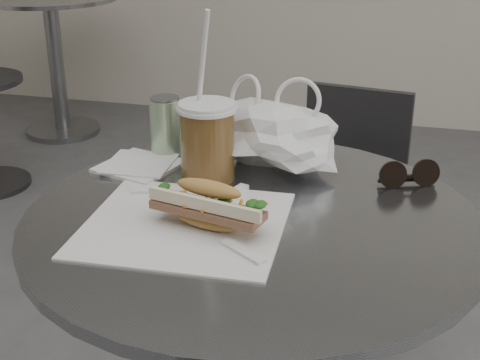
% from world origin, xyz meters
% --- Properties ---
extents(cafe_table, '(0.76, 0.76, 0.74)m').
position_xyz_m(cafe_table, '(0.00, 0.20, 0.47)').
color(cafe_table, slate).
rests_on(cafe_table, ground).
extents(bg_table, '(0.70, 0.70, 0.74)m').
position_xyz_m(bg_table, '(-1.60, 2.40, 0.47)').
color(bg_table, slate).
rests_on(bg_table, ground).
extents(chair_far, '(0.38, 0.41, 0.73)m').
position_xyz_m(chair_far, '(0.08, 0.94, 0.33)').
color(chair_far, '#2F2F32').
rests_on(chair_far, ground).
extents(sandwich_paper, '(0.33, 0.31, 0.00)m').
position_xyz_m(sandwich_paper, '(-0.10, 0.14, 0.74)').
color(sandwich_paper, white).
rests_on(sandwich_paper, cafe_table).
extents(banh_mi, '(0.24, 0.14, 0.08)m').
position_xyz_m(banh_mi, '(-0.06, 0.14, 0.78)').
color(banh_mi, tan).
rests_on(banh_mi, sandwich_paper).
extents(iced_coffee, '(0.11, 0.11, 0.31)m').
position_xyz_m(iced_coffee, '(-0.12, 0.33, 0.82)').
color(iced_coffee, brown).
rests_on(iced_coffee, cafe_table).
extents(sunglasses, '(0.11, 0.07, 0.05)m').
position_xyz_m(sunglasses, '(0.25, 0.39, 0.76)').
color(sunglasses, black).
rests_on(sunglasses, cafe_table).
extents(plastic_bag, '(0.30, 0.27, 0.13)m').
position_xyz_m(plastic_bag, '(-0.02, 0.41, 0.80)').
color(plastic_bag, white).
rests_on(plastic_bag, cafe_table).
extents(napkin_stack, '(0.17, 0.17, 0.01)m').
position_xyz_m(napkin_stack, '(-0.26, 0.35, 0.74)').
color(napkin_stack, white).
rests_on(napkin_stack, cafe_table).
extents(drink_can, '(0.06, 0.06, 0.12)m').
position_xyz_m(drink_can, '(-0.23, 0.43, 0.80)').
color(drink_can, '#65A761').
rests_on(drink_can, cafe_table).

